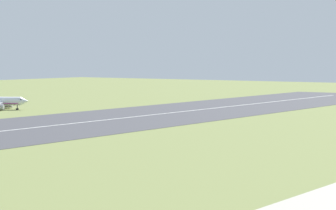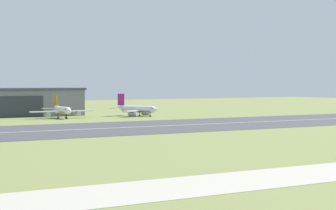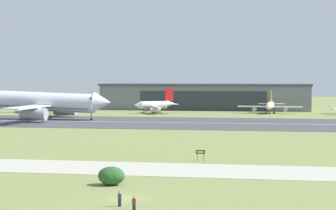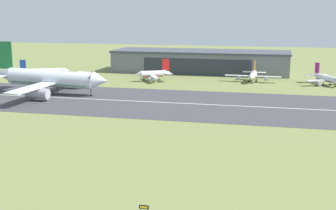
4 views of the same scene
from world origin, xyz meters
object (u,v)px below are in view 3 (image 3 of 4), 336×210
at_px(airplane_parked_east, 154,105).
at_px(spectator_left, 120,199).
at_px(airplane_parked_far_east, 24,105).
at_px(airplane_landing, 44,102).
at_px(spectator_right, 134,204).
at_px(shrub_clump, 111,176).
at_px(airplane_parked_centre, 270,106).
at_px(runway_sign, 201,153).

xyz_separation_m(airplane_parked_east, spectator_left, (31.92, -174.77, -2.29)).
bearing_deg(airplane_parked_far_east, airplane_parked_east, 1.25).
bearing_deg(airplane_landing, spectator_left, -65.70).
distance_m(airplane_parked_far_east, spectator_right, 196.46).
height_order(shrub_clump, spectator_left, shrub_clump).
relative_size(airplane_parked_centre, spectator_left, 14.72).
xyz_separation_m(shrub_clump, spectator_left, (4.72, -13.45, -0.34)).
relative_size(airplane_parked_far_east, spectator_right, 13.42).
height_order(airplane_landing, spectator_left, airplane_landing).
bearing_deg(spectator_left, spectator_right, -50.00).
relative_size(airplane_parked_far_east, shrub_clump, 6.39).
bearing_deg(runway_sign, airplane_parked_far_east, 123.33).
distance_m(airplane_landing, runway_sign, 114.65).
height_order(runway_sign, spectator_right, runway_sign).
bearing_deg(airplane_parked_far_east, spectator_right, -63.84).
relative_size(airplane_parked_east, shrub_clump, 4.83).
bearing_deg(airplane_landing, airplane_parked_centre, 33.80).
bearing_deg(airplane_parked_east, airplane_parked_far_east, -178.75).
xyz_separation_m(shrub_clump, runway_sign, (8.44, 26.31, 0.20)).
bearing_deg(spectator_right, airplane_parked_east, 100.90).
distance_m(airplane_landing, airplane_parked_far_east, 45.78).
distance_m(airplane_parked_east, runway_sign, 139.64).
xyz_separation_m(airplane_parked_centre, shrub_clump, (-16.25, -169.41, -1.78)).
xyz_separation_m(airplane_parked_centre, runway_sign, (-7.81, -143.10, -1.58)).
bearing_deg(airplane_parked_east, spectator_left, -79.65).
relative_size(shrub_clump, runway_sign, 1.91).
distance_m(airplane_parked_centre, shrub_clump, 170.20).
distance_m(airplane_parked_centre, airplane_parked_far_east, 96.30).
bearing_deg(spectator_right, runway_sign, 88.05).
height_order(airplane_parked_far_east, shrub_clump, airplane_parked_far_east).
xyz_separation_m(airplane_landing, airplane_parked_east, (28.80, 40.27, -2.52)).
bearing_deg(runway_sign, spectator_right, -91.95).
xyz_separation_m(airplane_parked_centre, airplane_parked_east, (-43.45, -8.09, 0.17)).
bearing_deg(airplane_parked_centre, airplane_parked_east, -169.45).
bearing_deg(spectator_right, airplane_landing, 114.66).
height_order(airplane_landing, spectator_right, airplane_landing).
distance_m(shrub_clump, runway_sign, 27.63).
height_order(airplane_parked_centre, airplane_parked_east, airplane_parked_east).
xyz_separation_m(airplane_parked_far_east, spectator_left, (84.32, -173.63, -2.15)).
distance_m(airplane_parked_centre, runway_sign, 143.32).
bearing_deg(spectator_left, airplane_parked_east, 100.35).
relative_size(airplane_landing, shrub_clump, 15.63).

